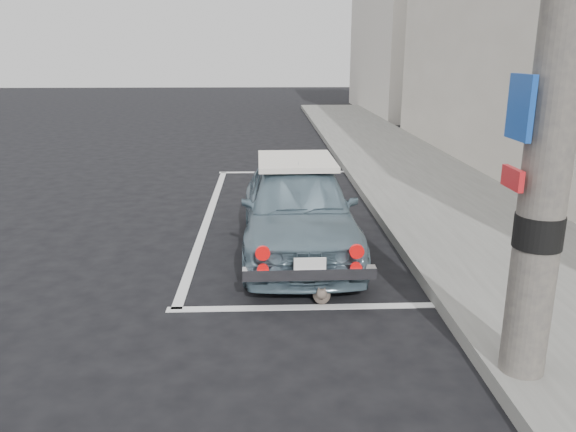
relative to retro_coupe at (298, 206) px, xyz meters
name	(u,v)px	position (x,y,z in m)	size (l,w,h in m)	color
ground	(263,289)	(-0.46, -1.27, -0.62)	(80.00, 80.00, 0.00)	black
sidewalk	(478,227)	(2.74, 0.73, -0.55)	(2.80, 40.00, 0.15)	slate
building_far	(408,20)	(5.89, 18.73, 3.38)	(3.50, 10.00, 8.00)	beige
pline_rear	(311,307)	(0.04, -1.77, -0.62)	(3.00, 0.12, 0.01)	silver
pline_front	(286,172)	(0.04, 5.23, -0.62)	(3.00, 0.12, 0.01)	silver
pline_side	(209,216)	(-1.36, 1.73, -0.62)	(0.12, 7.00, 0.01)	silver
retro_coupe	(298,206)	(0.00, 0.00, 0.00)	(1.50, 3.63, 1.23)	slate
cat	(322,294)	(0.16, -1.66, -0.52)	(0.22, 0.43, 0.23)	#706255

